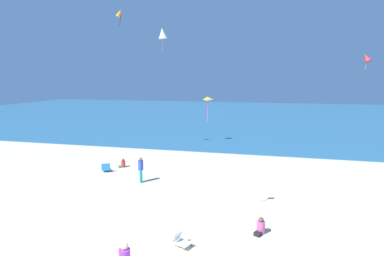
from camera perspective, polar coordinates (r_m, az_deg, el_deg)
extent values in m
plane|color=beige|center=(18.47, 1.88, -11.64)|extent=(120.00, 120.00, 0.00)
cube|color=teal|center=(57.22, 10.15, 2.32)|extent=(120.00, 60.00, 0.05)
cube|color=#2370B2|center=(23.24, -15.26, -7.21)|extent=(0.72, 0.67, 0.03)
cube|color=#2370B2|center=(22.93, -15.34, -6.84)|extent=(0.60, 0.40, 0.47)
cylinder|color=#B7B7BC|center=(23.42, -15.92, -7.30)|extent=(0.02, 0.02, 0.15)
cylinder|color=#B7B7BC|center=(23.37, -14.51, -7.28)|extent=(0.02, 0.02, 0.15)
cube|color=white|center=(13.01, -1.61, -20.11)|extent=(0.70, 0.66, 0.03)
cube|color=white|center=(13.08, -2.72, -19.04)|extent=(0.35, 0.52, 0.37)
cylinder|color=#B7B7BC|center=(13.14, -0.30, -20.23)|extent=(0.02, 0.02, 0.18)
cylinder|color=#B7B7BC|center=(12.79, -1.66, -21.10)|extent=(0.02, 0.02, 0.18)
cylinder|color=#19ADB2|center=(20.26, -9.28, -8.66)|extent=(0.14, 0.14, 0.81)
cylinder|color=#19ADB2|center=(20.44, -9.20, -8.50)|extent=(0.14, 0.14, 0.81)
cylinder|color=blue|center=(20.15, -9.29, -6.66)|extent=(0.39, 0.39, 0.61)
sphere|color=#A87A5B|center=(20.05, -9.32, -5.55)|extent=(0.22, 0.22, 0.22)
cylinder|color=#D8599E|center=(14.27, 12.36, -17.18)|extent=(0.45, 0.45, 0.52)
sphere|color=brown|center=(14.11, 12.41, -15.89)|extent=(0.21, 0.21, 0.21)
cube|color=black|center=(14.18, 11.93, -18.17)|extent=(0.40, 0.46, 0.15)
sphere|color=beige|center=(10.18, -12.18, -20.17)|extent=(0.23, 0.23, 0.23)
cylinder|color=red|center=(23.99, -12.34, -6.39)|extent=(0.43, 0.43, 0.47)
sphere|color=brown|center=(23.90, -12.37, -5.65)|extent=(0.19, 0.19, 0.19)
cube|color=green|center=(23.98, -12.76, -6.82)|extent=(0.41, 0.41, 0.14)
cone|color=orange|center=(28.19, -12.94, 19.66)|extent=(0.86, 0.73, 0.76)
cylinder|color=black|center=(28.08, -12.89, 18.37)|extent=(0.19, 0.10, 0.79)
cone|color=red|center=(31.76, 29.07, 11.06)|extent=(1.06, 0.99, 0.92)
cylinder|color=yellow|center=(31.73, 28.98, 9.93)|extent=(0.06, 0.06, 0.65)
pyramid|color=yellow|center=(13.65, 2.85, 5.40)|extent=(0.45, 0.43, 0.21)
cylinder|color=#DB3DA8|center=(13.68, 2.87, 2.78)|extent=(0.06, 0.07, 0.78)
cone|color=white|center=(28.94, -5.36, 16.70)|extent=(0.96, 0.89, 0.97)
cylinder|color=orange|center=(28.83, -5.34, 14.94)|extent=(0.10, 0.05, 1.04)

